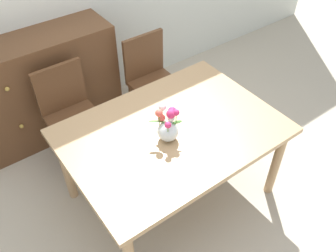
# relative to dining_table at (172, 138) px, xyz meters

# --- Properties ---
(ground_plane) EXTENTS (12.00, 12.00, 0.00)m
(ground_plane) POSITION_rel_dining_table_xyz_m (0.00, 0.00, -0.65)
(ground_plane) COLOR #B7AD99
(dining_table) EXTENTS (1.51, 1.09, 0.74)m
(dining_table) POSITION_rel_dining_table_xyz_m (0.00, 0.00, 0.00)
(dining_table) COLOR tan
(dining_table) RESTS_ON ground_plane
(chair_left) EXTENTS (0.42, 0.42, 0.90)m
(chair_left) POSITION_rel_dining_table_xyz_m (-0.42, 0.89, -0.14)
(chair_left) COLOR brown
(chair_left) RESTS_ON ground_plane
(chair_right) EXTENTS (0.42, 0.42, 0.90)m
(chair_right) POSITION_rel_dining_table_xyz_m (0.42, 0.89, -0.14)
(chair_right) COLOR brown
(chair_right) RESTS_ON ground_plane
(dresser) EXTENTS (1.40, 0.47, 1.00)m
(dresser) POSITION_rel_dining_table_xyz_m (-0.49, 1.33, -0.15)
(dresser) COLOR brown
(dresser) RESTS_ON ground_plane
(flower_vase) EXTENTS (0.21, 0.18, 0.25)m
(flower_vase) POSITION_rel_dining_table_xyz_m (-0.08, -0.05, 0.19)
(flower_vase) COLOR silver
(flower_vase) RESTS_ON dining_table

